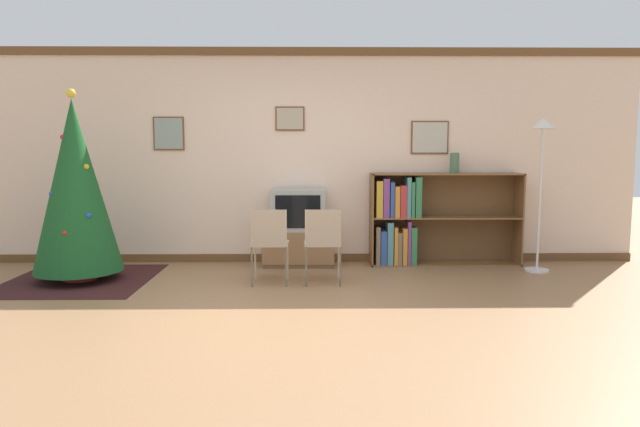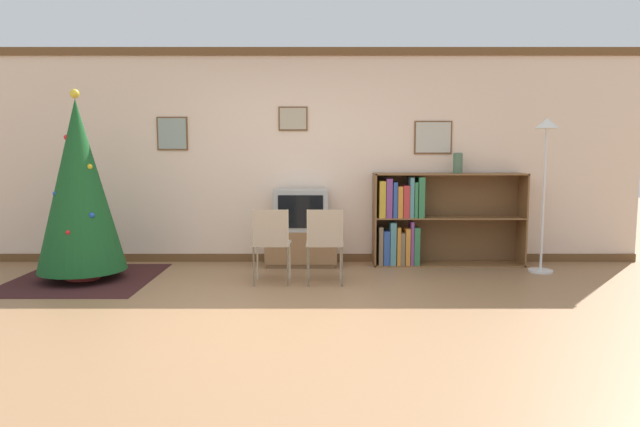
% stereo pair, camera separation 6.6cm
% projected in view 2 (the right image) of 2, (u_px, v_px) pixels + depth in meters
% --- Properties ---
extents(ground_plane, '(24.00, 24.00, 0.00)m').
position_uv_depth(ground_plane, '(287.00, 318.00, 4.91)').
color(ground_plane, '#936B47').
extents(wall_back, '(8.68, 0.11, 2.70)m').
position_uv_depth(wall_back, '(297.00, 156.00, 7.25)').
color(wall_back, beige).
rests_on(wall_back, ground_plane).
extents(area_rug, '(1.55, 1.67, 0.01)m').
position_uv_depth(area_rug, '(81.00, 279.00, 6.34)').
color(area_rug, '#381919').
rests_on(area_rug, ground_plane).
extents(christmas_tree, '(0.95, 0.95, 2.08)m').
position_uv_depth(christmas_tree, '(77.00, 186.00, 6.23)').
color(christmas_tree, maroon).
rests_on(christmas_tree, area_rug).
extents(tv_console, '(0.88, 0.44, 0.44)m').
position_uv_depth(tv_console, '(299.00, 248.00, 7.10)').
color(tv_console, brown).
rests_on(tv_console, ground_plane).
extents(television, '(0.66, 0.43, 0.51)m').
position_uv_depth(television, '(299.00, 210.00, 7.04)').
color(television, '#9E9E99').
rests_on(television, tv_console).
extents(folding_chair_left, '(0.40, 0.40, 0.82)m').
position_uv_depth(folding_chair_left, '(269.00, 241.00, 6.06)').
color(folding_chair_left, tan).
rests_on(folding_chair_left, ground_plane).
extents(folding_chair_right, '(0.40, 0.40, 0.82)m').
position_uv_depth(folding_chair_right, '(323.00, 241.00, 6.06)').
color(folding_chair_right, tan).
rests_on(folding_chair_right, ground_plane).
extents(bookshelf, '(1.87, 0.36, 1.15)m').
position_uv_depth(bookshelf, '(418.00, 220.00, 7.11)').
color(bookshelf, brown).
rests_on(bookshelf, ground_plane).
extents(vase, '(0.12, 0.12, 0.25)m').
position_uv_depth(vase, '(456.00, 163.00, 7.05)').
color(vase, '#47664C').
rests_on(vase, bookshelf).
extents(standing_lamp, '(0.28, 0.28, 1.80)m').
position_uv_depth(standing_lamp, '(543.00, 155.00, 6.59)').
color(standing_lamp, silver).
rests_on(standing_lamp, ground_plane).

